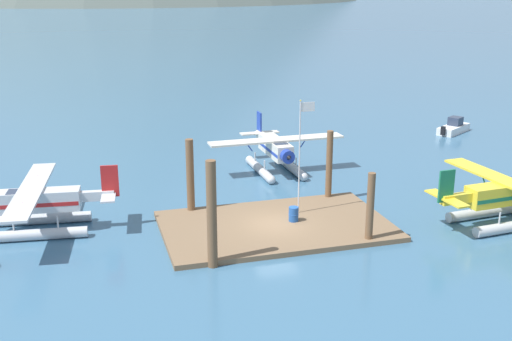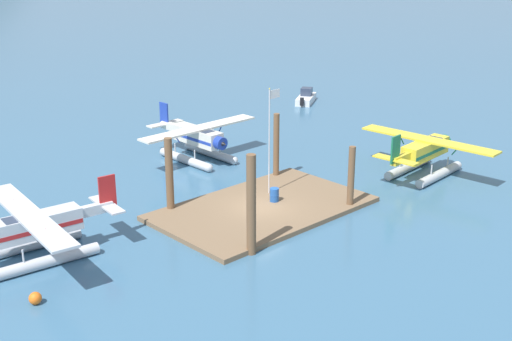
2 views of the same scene
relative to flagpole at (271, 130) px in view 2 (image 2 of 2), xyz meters
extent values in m
plane|color=#38607F|center=(-2.03, -1.40, -4.63)|extent=(1200.00, 1200.00, 0.00)
cube|color=brown|center=(-2.03, -1.40, -4.48)|extent=(13.36, 8.16, 0.30)
cylinder|color=brown|center=(-6.72, -5.43, -1.79)|extent=(0.52, 0.52, 5.68)
cylinder|color=brown|center=(2.29, -4.92, -2.57)|extent=(0.42, 0.42, 4.12)
cylinder|color=brown|center=(-6.41, 2.35, -2.20)|extent=(0.48, 0.48, 4.85)
cylinder|color=brown|center=(2.82, 2.29, -2.23)|extent=(0.42, 0.42, 4.79)
cylinder|color=silver|center=(-0.11, 0.00, -0.84)|extent=(0.08, 0.08, 6.98)
cube|color=white|center=(0.34, 0.00, 2.30)|extent=(0.90, 0.03, 0.56)
sphere|color=gold|center=(-0.11, 0.00, 2.70)|extent=(0.10, 0.10, 0.10)
cylinder|color=#1E4C99|center=(-0.88, -1.29, -3.89)|extent=(0.58, 0.58, 0.88)
torus|color=#1E4C99|center=(-0.88, -1.29, -3.89)|extent=(0.62, 0.62, 0.04)
sphere|color=orange|center=(-17.76, -2.43, -4.32)|extent=(0.61, 0.61, 0.61)
cylinder|color=#B7BABF|center=(11.10, -3.22, -4.31)|extent=(5.63, 1.07, 0.64)
sphere|color=#B7BABF|center=(13.89, -3.00, -4.31)|extent=(0.64, 0.64, 0.64)
cylinder|color=#B7BABF|center=(11.30, -5.71, -4.31)|extent=(5.63, 1.07, 0.64)
sphere|color=#B7BABF|center=(14.09, -5.50, -4.31)|extent=(0.64, 0.64, 0.64)
cylinder|color=#B7BABF|center=(12.30, -3.13, -3.64)|extent=(0.10, 0.10, 0.70)
cylinder|color=#B7BABF|center=(9.91, -3.32, -3.64)|extent=(0.10, 0.10, 0.70)
cylinder|color=#B7BABF|center=(12.49, -5.62, -3.64)|extent=(0.10, 0.10, 0.70)
cylinder|color=#B7BABF|center=(10.10, -5.81, -3.64)|extent=(0.10, 0.10, 0.70)
cube|color=yellow|center=(11.20, -4.47, -2.69)|extent=(4.88, 1.61, 1.20)
cube|color=#196B47|center=(11.20, -4.47, -2.79)|extent=(4.79, 1.62, 0.24)
cube|color=#283347|center=(12.28, -4.38, -2.36)|extent=(1.18, 1.14, 0.56)
cube|color=yellow|center=(11.50, -4.44, -2.02)|extent=(2.20, 10.48, 0.14)
cylinder|color=#196B47|center=(11.33, -2.25, -2.35)|extent=(0.13, 0.63, 0.84)
cylinder|color=#196B47|center=(11.67, -6.64, -2.35)|extent=(0.13, 0.63, 0.84)
cylinder|color=#196B47|center=(13.89, -4.26, -2.69)|extent=(0.67, 1.00, 0.96)
cone|color=black|center=(14.34, -4.22, -2.69)|extent=(0.38, 0.39, 0.36)
cube|color=yellow|center=(7.96, -4.72, -2.59)|extent=(2.23, 0.61, 0.56)
cube|color=#196B47|center=(7.06, -4.79, -1.74)|extent=(1.01, 0.20, 1.90)
cube|color=yellow|center=(7.16, -4.78, -2.49)|extent=(1.05, 3.25, 0.10)
cylinder|color=#B7BABF|center=(2.68, 9.54, -4.31)|extent=(0.73, 5.61, 0.64)
sphere|color=#B7BABF|center=(2.72, 6.74, -4.31)|extent=(0.64, 0.64, 0.64)
cylinder|color=#B7BABF|center=(0.18, 9.50, -4.31)|extent=(0.73, 5.61, 0.64)
sphere|color=#B7BABF|center=(0.22, 6.70, -4.31)|extent=(0.64, 0.64, 0.64)
cylinder|color=#B7BABF|center=(2.70, 8.34, -3.64)|extent=(0.10, 0.10, 0.70)
cylinder|color=#B7BABF|center=(2.66, 10.74, -3.64)|extent=(0.10, 0.10, 0.70)
cylinder|color=#B7BABF|center=(0.20, 8.30, -3.64)|extent=(0.10, 0.10, 0.70)
cylinder|color=#B7BABF|center=(0.16, 10.70, -3.64)|extent=(0.10, 0.10, 0.70)
cube|color=silver|center=(1.43, 9.52, -2.69)|extent=(1.32, 4.82, 1.20)
cube|color=#1E389E|center=(1.43, 9.52, -2.79)|extent=(1.34, 4.72, 0.24)
cube|color=#283347|center=(1.45, 8.44, -2.36)|extent=(1.07, 1.12, 0.56)
cube|color=silver|center=(1.43, 9.22, -2.02)|extent=(10.42, 1.57, 0.14)
cylinder|color=#1E389E|center=(3.63, 9.25, -2.35)|extent=(0.62, 0.09, 0.84)
cylinder|color=#1E389E|center=(-0.77, 9.18, -2.35)|extent=(0.62, 0.09, 0.84)
cylinder|color=#1E389E|center=(1.47, 6.82, -2.69)|extent=(0.97, 0.62, 0.96)
cone|color=black|center=(1.48, 6.37, -2.69)|extent=(0.37, 0.36, 0.36)
cube|color=silver|center=(1.37, 12.77, -2.59)|extent=(0.48, 2.21, 0.56)
cube|color=#1E389E|center=(1.36, 13.67, -1.74)|extent=(0.14, 1.00, 1.90)
cube|color=silver|center=(1.36, 13.57, -2.49)|extent=(3.21, 0.85, 0.10)
cylinder|color=#B7BABF|center=(-15.57, 0.69, -4.31)|extent=(5.64, 1.27, 0.64)
cylinder|color=#B7BABF|center=(-15.28, 3.17, -4.31)|extent=(5.64, 1.27, 0.64)
cylinder|color=#B7BABF|center=(-16.76, 0.82, -3.64)|extent=(0.10, 0.10, 0.70)
cylinder|color=#B7BABF|center=(-14.37, 0.55, -3.64)|extent=(0.10, 0.10, 0.70)
cylinder|color=#B7BABF|center=(-16.47, 3.31, -3.64)|extent=(0.10, 0.10, 0.70)
cylinder|color=#B7BABF|center=(-14.09, 3.03, -3.64)|extent=(0.10, 0.10, 0.70)
cube|color=silver|center=(-15.42, 1.93, -2.69)|extent=(4.91, 1.78, 1.20)
cube|color=#B21E1E|center=(-15.42, 1.93, -2.79)|extent=(4.82, 1.79, 0.24)
cube|color=#283347|center=(-16.50, 2.05, -2.36)|extent=(1.21, 1.17, 0.56)
cube|color=silver|center=(-15.72, 1.96, -2.02)|extent=(2.57, 10.49, 0.14)
cylinder|color=#B21E1E|center=(-15.97, -0.22, -2.35)|extent=(0.15, 0.63, 0.84)
cylinder|color=#B21E1E|center=(-15.47, 4.15, -2.35)|extent=(0.15, 0.63, 0.84)
cube|color=silver|center=(-12.19, 1.56, -2.59)|extent=(2.24, 0.69, 0.56)
cube|color=#B21E1E|center=(-11.30, 1.46, -1.74)|extent=(1.01, 0.23, 1.90)
cube|color=silver|center=(-11.40, 1.47, -2.49)|extent=(1.16, 3.27, 0.10)
cube|color=silver|center=(21.86, 17.04, -4.28)|extent=(4.35, 3.52, 0.70)
sphere|color=silver|center=(23.63, 18.17, -4.28)|extent=(0.70, 0.70, 0.70)
cube|color=#283347|center=(22.11, 17.20, -3.53)|extent=(1.60, 1.57, 0.80)
cube|color=black|center=(19.93, 15.81, -4.03)|extent=(0.46, 0.48, 0.80)
camera|label=1|loc=(-12.71, -34.34, 9.51)|focal=44.04mm
camera|label=2|loc=(-29.24, -29.85, 11.62)|focal=47.23mm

